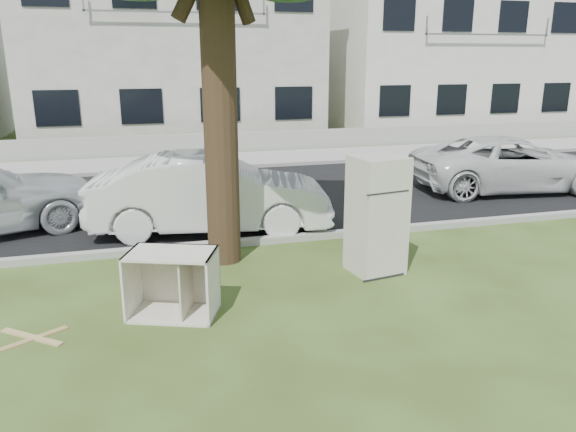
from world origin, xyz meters
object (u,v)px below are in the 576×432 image
object	(u,v)px
fridge	(377,215)
car_right	(511,164)
cabinet	(173,284)
car_center	(211,194)

from	to	relation	value
fridge	car_right	size ratio (longest dim) A/B	0.38
cabinet	car_right	bearing A→B (deg)	50.75
car_right	car_center	bearing A→B (deg)	107.61
fridge	cabinet	world-z (taller)	fridge
fridge	car_right	bearing A→B (deg)	27.98
car_center	car_right	xyz separation A→B (m)	(7.74, 1.48, -0.07)
car_center	cabinet	bearing A→B (deg)	173.17
car_right	cabinet	bearing A→B (deg)	126.61
fridge	car_center	distance (m)	3.54
cabinet	fridge	bearing A→B (deg)	34.08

